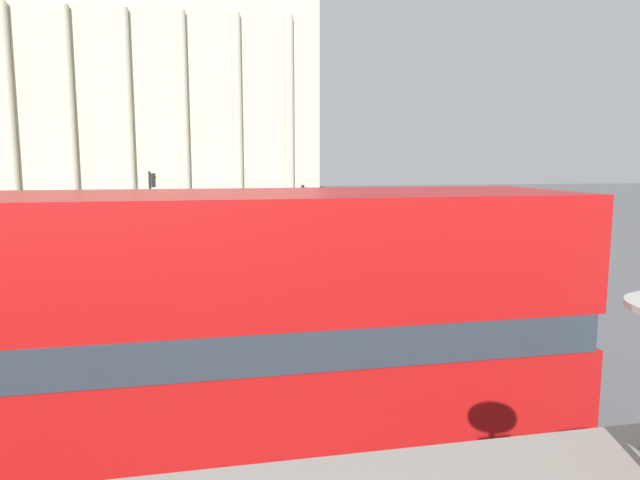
% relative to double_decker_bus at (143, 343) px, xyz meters
% --- Properties ---
extents(double_decker_bus, '(10.68, 2.69, 4.07)m').
position_rel_double_decker_bus_xyz_m(double_decker_bus, '(0.00, 0.00, 0.00)').
color(double_decker_bus, black).
rests_on(double_decker_bus, ground_plane).
extents(plaza_building_left, '(30.94, 14.03, 21.38)m').
position_rel_double_decker_bus_xyz_m(plaza_building_left, '(-3.18, 54.07, 8.41)').
color(plaza_building_left, beige).
rests_on(plaza_building_left, ground_plane).
extents(traffic_light_near, '(0.42, 0.24, 3.54)m').
position_rel_double_decker_bus_xyz_m(traffic_light_near, '(6.51, 6.67, 0.04)').
color(traffic_light_near, black).
rests_on(traffic_light_near, ground_plane).
extents(traffic_light_mid, '(0.42, 0.24, 3.58)m').
position_rel_double_decker_bus_xyz_m(traffic_light_mid, '(4.51, 14.08, 0.07)').
color(traffic_light_mid, black).
rests_on(traffic_light_mid, ground_plane).
extents(traffic_light_far, '(0.42, 0.24, 3.95)m').
position_rel_double_decker_bus_xyz_m(traffic_light_far, '(-1.75, 23.06, 0.30)').
color(traffic_light_far, black).
rests_on(traffic_light_far, ground_plane).
extents(pedestrian_black, '(0.32, 0.32, 1.71)m').
position_rel_double_decker_bus_xyz_m(pedestrian_black, '(9.14, 20.26, -1.29)').
color(pedestrian_black, '#282B33').
rests_on(pedestrian_black, ground_plane).
extents(pedestrian_grey, '(0.32, 0.32, 1.83)m').
position_rel_double_decker_bus_xyz_m(pedestrian_grey, '(4.07, 21.64, -1.22)').
color(pedestrian_grey, '#282B33').
rests_on(pedestrian_grey, ground_plane).
extents(pedestrian_olive, '(0.32, 0.32, 1.65)m').
position_rel_double_decker_bus_xyz_m(pedestrian_olive, '(-4.73, 24.43, -1.33)').
color(pedestrian_olive, '#282B33').
rests_on(pedestrian_olive, ground_plane).
extents(pedestrian_blue, '(0.32, 0.32, 1.61)m').
position_rel_double_decker_bus_xyz_m(pedestrian_blue, '(-2.52, 16.31, -1.36)').
color(pedestrian_blue, '#282B33').
rests_on(pedestrian_blue, ground_plane).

